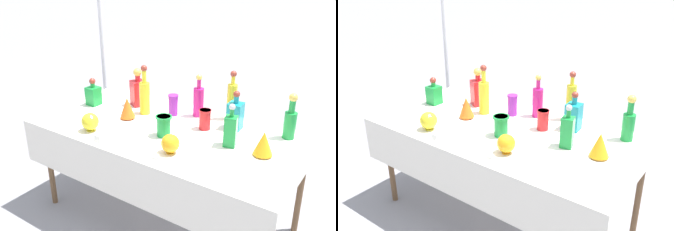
{
  "view_description": "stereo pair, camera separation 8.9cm",
  "coord_description": "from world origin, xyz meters",
  "views": [
    {
      "loc": [
        1.37,
        -2.0,
        1.88
      ],
      "look_at": [
        0.0,
        0.0,
        0.86
      ],
      "focal_mm": 40.0,
      "sensor_mm": 36.0,
      "label": 1
    },
    {
      "loc": [
        1.44,
        -1.94,
        1.88
      ],
      "look_at": [
        0.0,
        0.0,
        0.86
      ],
      "focal_mm": 40.0,
      "sensor_mm": 36.0,
      "label": 2
    }
  ],
  "objects": [
    {
      "name": "price_tag_left",
      "position": [
        -0.26,
        -0.44,
        0.78
      ],
      "size": [
        0.05,
        0.02,
        0.05
      ],
      "primitive_type": "cube",
      "rotation": [
        -0.21,
        0.0,
        0.04
      ],
      "color": "white",
      "rests_on": "display_table"
    },
    {
      "name": "round_bowl_0",
      "position": [
        -0.43,
        -0.34,
        0.83
      ],
      "size": [
        0.12,
        0.12,
        0.13
      ],
      "color": "yellow",
      "rests_on": "display_table"
    },
    {
      "name": "fluted_vase_1",
      "position": [
        -0.35,
        -0.03,
        0.85
      ],
      "size": [
        0.11,
        0.11,
        0.17
      ],
      "color": "orange",
      "rests_on": "display_table"
    },
    {
      "name": "tall_bottle_3",
      "position": [
        0.06,
        0.32,
        0.89
      ],
      "size": [
        0.08,
        0.08,
        0.33
      ],
      "color": "#C61972",
      "rests_on": "display_table"
    },
    {
      "name": "slender_vase_0",
      "position": [
        0.22,
        0.14,
        0.84
      ],
      "size": [
        0.09,
        0.09,
        0.15
      ],
      "color": "red",
      "rests_on": "display_table"
    },
    {
      "name": "square_decanter_1",
      "position": [
        0.39,
        0.27,
        0.87
      ],
      "size": [
        0.11,
        0.11,
        0.28
      ],
      "color": "teal",
      "rests_on": "display_table"
    },
    {
      "name": "tall_bottle_1",
      "position": [
        -0.31,
        0.13,
        0.91
      ],
      "size": [
        0.08,
        0.08,
        0.39
      ],
      "color": "yellow",
      "rests_on": "display_table"
    },
    {
      "name": "square_decanter_3",
      "position": [
        0.48,
        0.01,
        0.87
      ],
      "size": [
        0.09,
        0.09,
        0.29
      ],
      "color": "#198C38",
      "rests_on": "display_table"
    },
    {
      "name": "tall_bottle_2",
      "position": [
        0.75,
        0.33,
        0.89
      ],
      "size": [
        0.08,
        0.08,
        0.32
      ],
      "color": "#198C38",
      "rests_on": "display_table"
    },
    {
      "name": "slender_vase_2",
      "position": [
        -0.11,
        0.23,
        0.85
      ],
      "size": [
        0.08,
        0.08,
        0.16
      ],
      "color": "purple",
      "rests_on": "display_table"
    },
    {
      "name": "slender_vase_1",
      "position": [
        0.04,
        -0.11,
        0.84
      ],
      "size": [
        0.11,
        0.11,
        0.15
      ],
      "color": "#198C38",
      "rests_on": "display_table"
    },
    {
      "name": "round_bowl_1",
      "position": [
        0.22,
        -0.29,
        0.83
      ],
      "size": [
        0.12,
        0.12,
        0.13
      ],
      "color": "orange",
      "rests_on": "display_table"
    },
    {
      "name": "canopy_pole",
      "position": [
        -1.31,
        0.74,
        0.87
      ],
      "size": [
        0.18,
        0.18,
        2.25
      ],
      "color": "silver",
      "rests_on": "ground"
    },
    {
      "name": "fluted_vase_0",
      "position": [
        0.7,
        -0.0,
        0.85
      ],
      "size": [
        0.12,
        0.12,
        0.16
      ],
      "color": "orange",
      "rests_on": "display_table"
    },
    {
      "name": "square_decanter_0",
      "position": [
        -0.77,
        0.04,
        0.85
      ],
      "size": [
        0.1,
        0.1,
        0.23
      ],
      "color": "#198C38",
      "rests_on": "display_table"
    },
    {
      "name": "display_table",
      "position": [
        0.0,
        -0.04,
        0.7
      ],
      "size": [
        1.95,
        0.98,
        0.76
      ],
      "color": "white",
      "rests_on": "ground"
    },
    {
      "name": "price_tag_center",
      "position": [
        0.19,
        -0.41,
        0.78
      ],
      "size": [
        0.06,
        0.02,
        0.04
      ],
      "primitive_type": "cube",
      "rotation": [
        -0.21,
        0.0,
        -0.14
      ],
      "color": "white",
      "rests_on": "display_table"
    },
    {
      "name": "ground_plane",
      "position": [
        0.0,
        0.0,
        0.0
      ],
      "size": [
        40.0,
        40.0,
        0.0
      ],
      "primitive_type": "plane",
      "color": "gray"
    },
    {
      "name": "tall_bottle_0",
      "position": [
        0.29,
        0.41,
        0.91
      ],
      "size": [
        0.07,
        0.07,
        0.37
      ],
      "color": "yellow",
      "rests_on": "display_table"
    },
    {
      "name": "square_decanter_2",
      "position": [
        -0.46,
        0.24,
        0.89
      ],
      "size": [
        0.14,
        0.14,
        0.32
      ],
      "color": "red",
      "rests_on": "display_table"
    }
  ]
}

